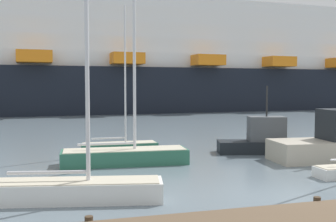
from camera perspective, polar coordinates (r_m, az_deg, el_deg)
The scene contains 6 objects.
ground_plane at distance 16.82m, azimuth 15.19°, elevation -11.33°, with size 600.00×600.00×0.00m, color slate.
sailboat_0 at distance 22.39m, azimuth -6.03°, elevation -5.84°, with size 6.92×2.30×13.58m.
sailboat_1 at distance 15.70m, azimuth -12.96°, elevation -10.34°, with size 6.68×2.70×9.81m.
sailboat_3 at distance 26.51m, azimuth -6.77°, elevation -4.79°, with size 4.84×1.42×9.38m.
fishing_boat_1 at distance 26.60m, azimuth 13.24°, elevation -3.96°, with size 5.80×3.13×4.27m.
cruise_ship at distance 68.91m, azimuth -7.64°, elevation 6.70°, with size 128.93×25.68×24.99m.
Camera 1 is at (-8.36, -13.95, 4.30)m, focal length 43.50 mm.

